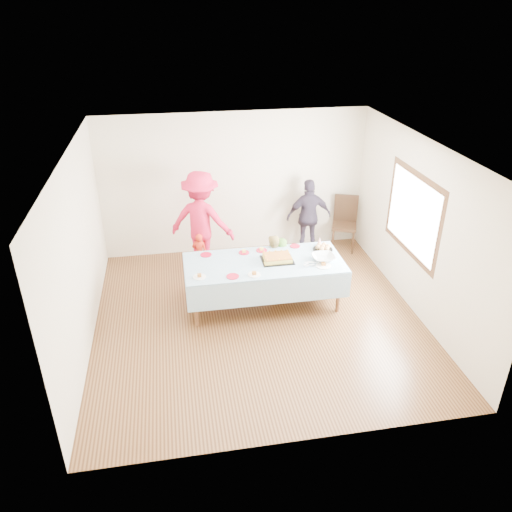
{
  "coord_description": "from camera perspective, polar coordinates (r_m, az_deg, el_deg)",
  "views": [
    {
      "loc": [
        -1.16,
        -6.41,
        4.49
      ],
      "look_at": [
        0.02,
        0.3,
        0.94
      ],
      "focal_mm": 35.0,
      "sensor_mm": 36.0,
      "label": 1
    }
  ],
  "objects": [
    {
      "name": "ground",
      "position": [
        7.92,
        0.2,
        -7.04
      ],
      "size": [
        5.0,
        5.0,
        0.0
      ],
      "primitive_type": "plane",
      "color": "#442713",
      "rests_on": "ground"
    },
    {
      "name": "dining_chair",
      "position": [
        9.99,
        10.12,
        4.12
      ],
      "size": [
        0.6,
        0.6,
        1.07
      ],
      "rotation": [
        0.0,
        0.0,
        -0.37
      ],
      "color": "black",
      "rests_on": "ground"
    },
    {
      "name": "adult_right",
      "position": [
        9.67,
        6.05,
        4.53
      ],
      "size": [
        0.87,
        0.36,
        1.48
      ],
      "primitive_type": "imported",
      "rotation": [
        0.0,
        0.0,
        3.14
      ],
      "color": "#352C3D",
      "rests_on": "ground"
    },
    {
      "name": "fork_pile",
      "position": [
        7.78,
        6.05,
        -0.87
      ],
      "size": [
        0.24,
        0.18,
        0.07
      ],
      "primitive_type": null,
      "color": "white",
      "rests_on": "party_table"
    },
    {
      "name": "plate_red_far_c",
      "position": [
        8.2,
        0.64,
        0.65
      ],
      "size": [
        0.18,
        0.18,
        0.01
      ],
      "primitive_type": "cylinder",
      "color": "red",
      "rests_on": "party_table"
    },
    {
      "name": "toddler_mid",
      "position": [
        8.57,
        2.88,
        -0.71
      ],
      "size": [
        0.47,
        0.35,
        0.88
      ],
      "primitive_type": "imported",
      "rotation": [
        0.0,
        0.0,
        2.96
      ],
      "color": "#477E2A",
      "rests_on": "ground"
    },
    {
      "name": "rolls_tray",
      "position": [
        8.28,
        7.65,
        0.95
      ],
      "size": [
        0.33,
        0.33,
        0.1
      ],
      "color": "black",
      "rests_on": "party_table"
    },
    {
      "name": "toddler_right",
      "position": [
        8.49,
        1.85,
        -0.67
      ],
      "size": [
        0.58,
        0.52,
        0.97
      ],
      "primitive_type": "imported",
      "rotation": [
        0.0,
        0.0,
        3.55
      ],
      "color": "tan",
      "rests_on": "ground"
    },
    {
      "name": "plate_red_near",
      "position": [
        7.45,
        -2.68,
        -2.34
      ],
      "size": [
        0.19,
        0.19,
        0.01
      ],
      "primitive_type": "cylinder",
      "color": "red",
      "rests_on": "party_table"
    },
    {
      "name": "plate_red_far_a",
      "position": [
        8.1,
        -5.74,
        0.15
      ],
      "size": [
        0.18,
        0.18,
        0.01
      ],
      "primitive_type": "cylinder",
      "color": "red",
      "rests_on": "party_table"
    },
    {
      "name": "plate_red_far_b",
      "position": [
        8.13,
        -1.38,
        0.4
      ],
      "size": [
        0.17,
        0.17,
        0.01
      ],
      "primitive_type": "cylinder",
      "color": "red",
      "rests_on": "party_table"
    },
    {
      "name": "plate_red_far_d",
      "position": [
        8.36,
        4.47,
        1.14
      ],
      "size": [
        0.17,
        0.17,
        0.01
      ],
      "primitive_type": "cylinder",
      "color": "red",
      "rests_on": "party_table"
    },
    {
      "name": "plate_white_left",
      "position": [
        7.47,
        -6.48,
        -2.39
      ],
      "size": [
        0.2,
        0.2,
        0.01
      ],
      "primitive_type": "cylinder",
      "color": "white",
      "rests_on": "party_table"
    },
    {
      "name": "plate_white_mid",
      "position": [
        7.49,
        -0.21,
        -2.14
      ],
      "size": [
        0.2,
        0.2,
        0.01
      ],
      "primitive_type": "cylinder",
      "color": "white",
      "rests_on": "party_table"
    },
    {
      "name": "toddler_left",
      "position": [
        9.06,
        -6.45,
        0.36
      ],
      "size": [
        0.32,
        0.27,
        0.76
      ],
      "primitive_type": "imported",
      "rotation": [
        0.0,
        0.0,
        2.79
      ],
      "color": "red",
      "rests_on": "ground"
    },
    {
      "name": "plate_white_right",
      "position": [
        7.8,
        7.72,
        -1.1
      ],
      "size": [
        0.24,
        0.24,
        0.01
      ],
      "primitive_type": "cylinder",
      "color": "white",
      "rests_on": "party_table"
    },
    {
      "name": "party_table",
      "position": [
        7.88,
        0.93,
        -1.03
      ],
      "size": [
        2.5,
        1.1,
        0.78
      ],
      "color": "brown",
      "rests_on": "ground"
    },
    {
      "name": "room_walls",
      "position": [
        7.08,
        0.65,
        4.92
      ],
      "size": [
        5.04,
        5.04,
        2.72
      ],
      "color": "beige",
      "rests_on": "ground"
    },
    {
      "name": "punch_bowl",
      "position": [
        7.95,
        7.71,
        -0.22
      ],
      "size": [
        0.36,
        0.36,
        0.09
      ],
      "primitive_type": "imported",
      "color": "silver",
      "rests_on": "party_table"
    },
    {
      "name": "adult_left",
      "position": [
        9.03,
        -6.26,
        4.03
      ],
      "size": [
        1.35,
        1.09,
        1.83
      ],
      "primitive_type": "imported",
      "rotation": [
        0.0,
        0.0,
        2.74
      ],
      "color": "#DD1B43",
      "rests_on": "ground"
    },
    {
      "name": "party_hat",
      "position": [
        8.41,
        7.27,
        1.67
      ],
      "size": [
        0.09,
        0.09,
        0.15
      ],
      "primitive_type": "cone",
      "color": "silver",
      "rests_on": "party_table"
    },
    {
      "name": "birthday_cake",
      "position": [
        7.88,
        2.45,
        -0.25
      ],
      "size": [
        0.5,
        0.38,
        0.09
      ],
      "color": "black",
      "rests_on": "party_table"
    }
  ]
}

